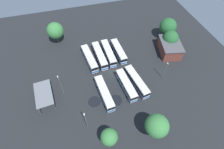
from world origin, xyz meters
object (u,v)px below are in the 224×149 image
(lamp_post_by_building, at_px, (165,70))
(tree_east_edge, at_px, (170,38))
(bus_row0_slot0, at_px, (89,58))
(bus_row0_slot1, at_px, (100,56))
(lamp_post_mid_lot, at_px, (86,121))
(tree_northwest, at_px, (109,137))
(lamp_post_near_entrance, at_px, (61,85))
(tree_northeast, at_px, (168,27))
(depot_building, at_px, (170,48))
(maintenance_shelter, at_px, (43,94))
(bus_row1_slot0, at_px, (104,93))
(bus_row0_slot2, at_px, (108,53))
(tree_north_edge, at_px, (55,31))
(tree_south_edge, at_px, (157,126))
(bus_row1_slot2, at_px, (126,85))
(bus_row1_slot3, at_px, (136,81))
(bus_row0_slot3, at_px, (119,51))

(lamp_post_by_building, relative_size, tree_east_edge, 0.96)
(bus_row0_slot0, distance_m, tree_east_edge, 32.21)
(bus_row0_slot0, distance_m, bus_row0_slot1, 4.03)
(lamp_post_mid_lot, bearing_deg, tree_northwest, 40.21)
(lamp_post_near_entrance, relative_size, lamp_post_by_building, 1.15)
(bus_row0_slot1, bearing_deg, tree_northeast, 98.58)
(bus_row0_slot0, height_order, depot_building, depot_building)
(lamp_post_near_entrance, bearing_deg, maintenance_shelter, -77.56)
(bus_row1_slot0, bearing_deg, lamp_post_by_building, 94.33)
(bus_row0_slot0, bearing_deg, tree_east_edge, 88.26)
(bus_row0_slot2, xyz_separation_m, tree_east_edge, (1.76, 24.46, 3.12))
(tree_north_edge, height_order, tree_east_edge, tree_north_edge)
(tree_south_edge, bearing_deg, tree_northwest, -95.30)
(bus_row0_slot1, bearing_deg, maintenance_shelter, -57.32)
(bus_row1_slot2, distance_m, tree_northwest, 18.95)
(bus_row0_slot1, distance_m, bus_row0_slot2, 3.60)
(bus_row1_slot0, distance_m, lamp_post_by_building, 21.64)
(lamp_post_near_entrance, xyz_separation_m, tree_north_edge, (-26.08, 0.62, 1.23))
(bus_row0_slot0, height_order, bus_row1_slot2, same)
(bus_row0_slot0, relative_size, lamp_post_by_building, 1.68)
(bus_row1_slot3, height_order, maintenance_shelter, maintenance_shelter)
(maintenance_shelter, distance_m, tree_northeast, 53.32)
(bus_row0_slot1, distance_m, bus_row1_slot2, 16.55)
(bus_row0_slot2, distance_m, bus_row1_slot0, 18.21)
(lamp_post_near_entrance, height_order, lamp_post_mid_lot, lamp_post_mid_lot)
(bus_row0_slot2, height_order, bus_row1_slot3, same)
(bus_row0_slot0, height_order, lamp_post_mid_lot, lamp_post_mid_lot)
(bus_row0_slot2, height_order, lamp_post_by_building, lamp_post_by_building)
(bus_row1_slot2, distance_m, maintenance_shelter, 25.89)
(bus_row0_slot0, xyz_separation_m, bus_row1_slot2, (15.31, 9.20, -0.00))
(bus_row0_slot3, height_order, lamp_post_by_building, lamp_post_by_building)
(maintenance_shelter, bearing_deg, bus_row0_slot1, 122.68)
(lamp_post_by_building, bearing_deg, tree_east_edge, 146.62)
(bus_row0_slot1, height_order, bus_row0_slot3, same)
(bus_row1_slot2, distance_m, lamp_post_mid_lot, 18.27)
(lamp_post_by_building, bearing_deg, bus_row0_slot2, -135.31)
(bus_row0_slot2, xyz_separation_m, lamp_post_mid_lot, (26.21, -13.31, 2.98))
(bus_row1_slot3, distance_m, tree_northwest, 21.54)
(bus_row1_slot2, bearing_deg, bus_row0_slot2, -174.30)
(bus_row1_slot0, bearing_deg, tree_northeast, 123.41)
(lamp_post_near_entrance, xyz_separation_m, tree_northwest, (19.57, 10.04, -0.22))
(bus_row0_slot1, relative_size, tree_northeast, 1.40)
(bus_row0_slot1, relative_size, lamp_post_near_entrance, 1.48)
(lamp_post_by_building, bearing_deg, bus_row0_slot3, -143.66)
(tree_east_edge, distance_m, tree_northwest, 44.66)
(lamp_post_by_building, distance_m, tree_south_edge, 21.11)
(lamp_post_near_entrance, distance_m, tree_northwest, 22.00)
(bus_row0_slot1, relative_size, tree_south_edge, 1.41)
(bus_row0_slot1, bearing_deg, bus_row1_slot3, 30.39)
(tree_northwest, bearing_deg, lamp_post_mid_lot, -139.79)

